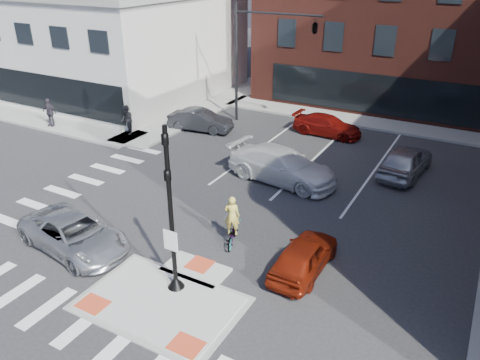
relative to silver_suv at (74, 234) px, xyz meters
The scene contains 17 objects.
ground 5.09m from the silver_suv, ahead, with size 120.00×120.00×0.00m, color #28282B.
refuge_island 5.11m from the silver_suv, ahead, with size 5.40×4.65×0.13m.
sidewalk_nw 18.89m from the silver_suv, 128.49° to the left, with size 23.50×20.50×0.15m.
sidewalk_n 22.95m from the silver_suv, 69.55° to the left, with size 26.00×3.00×0.15m, color gray.
building_nw 26.07m from the silver_suv, 131.07° to the left, with size 20.40×16.40×14.40m.
building_far_left 51.68m from the silver_suv, 88.87° to the left, with size 10.00×12.00×10.00m, color slate.
signal_pole 5.28m from the silver_suv, ahead, with size 0.60×0.60×5.98m.
mast_arm_signal 18.40m from the silver_suv, 84.97° to the left, with size 6.10×2.24×8.00m.
silver_suv is the anchor object (origin of this frame).
red_sedan 9.06m from the silver_suv, 19.96° to the left, with size 1.57×3.89×1.33m, color maroon.
white_pickup 10.83m from the silver_suv, 65.11° to the left, with size 2.39×5.89×1.71m, color white.
bg_car_dark 14.74m from the silver_suv, 103.68° to the left, with size 1.51×4.32×1.42m, color #2A2B30.
bg_car_silver 17.00m from the silver_suv, 53.92° to the left, with size 1.90×4.73×1.61m, color #B0B2B8.
bg_car_red 18.13m from the silver_suv, 76.39° to the left, with size 1.83×4.51×1.31m, color maroon.
cyclist 6.28m from the silver_suv, 32.79° to the left, with size 1.11×1.80×2.16m.
pedestrian_a 13.11m from the silver_suv, 122.22° to the left, with size 0.92×0.72×1.90m, color black.
pedestrian_b 16.00m from the silver_suv, 142.32° to the left, with size 1.13×0.47×1.93m, color #312C36.
Camera 1 is at (8.39, -10.06, 10.63)m, focal length 35.00 mm.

